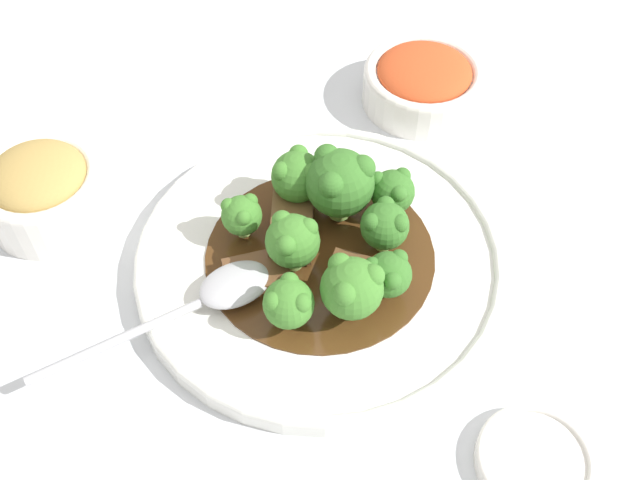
# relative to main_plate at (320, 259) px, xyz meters

# --- Properties ---
(ground_plane) EXTENTS (4.00, 4.00, 0.00)m
(ground_plane) POSITION_rel_main_plate_xyz_m (0.00, 0.00, -0.01)
(ground_plane) COLOR silver
(main_plate) EXTENTS (0.30, 0.30, 0.02)m
(main_plate) POSITION_rel_main_plate_xyz_m (0.00, 0.00, 0.00)
(main_plate) COLOR white
(main_plate) RESTS_ON ground_plane
(beef_strip_0) EXTENTS (0.05, 0.06, 0.01)m
(beef_strip_0) POSITION_rel_main_plate_xyz_m (0.00, -0.04, 0.01)
(beef_strip_0) COLOR brown
(beef_strip_0) RESTS_ON main_plate
(beef_strip_1) EXTENTS (0.06, 0.05, 0.01)m
(beef_strip_1) POSITION_rel_main_plate_xyz_m (-0.05, 0.02, 0.01)
(beef_strip_1) COLOR brown
(beef_strip_1) RESTS_ON main_plate
(beef_strip_2) EXTENTS (0.07, 0.07, 0.01)m
(beef_strip_2) POSITION_rel_main_plate_xyz_m (-0.00, 0.03, 0.02)
(beef_strip_2) COLOR brown
(beef_strip_2) RESTS_ON main_plate
(broccoli_floret_0) EXTENTS (0.04, 0.04, 0.04)m
(broccoli_floret_0) POSITION_rel_main_plate_xyz_m (0.01, -0.06, 0.03)
(broccoli_floret_0) COLOR #8EB756
(broccoli_floret_0) RESTS_ON main_plate
(broccoli_floret_1) EXTENTS (0.04, 0.04, 0.05)m
(broccoli_floret_1) POSITION_rel_main_plate_xyz_m (0.03, 0.05, 0.04)
(broccoli_floret_1) COLOR #7FA84C
(broccoli_floret_1) RESTS_ON main_plate
(broccoli_floret_2) EXTENTS (0.06, 0.06, 0.06)m
(broccoli_floret_2) POSITION_rel_main_plate_xyz_m (0.04, 0.02, 0.05)
(broccoli_floret_2) COLOR #7FA84C
(broccoli_floret_2) RESTS_ON main_plate
(broccoli_floret_3) EXTENTS (0.03, 0.03, 0.04)m
(broccoli_floret_3) POSITION_rel_main_plate_xyz_m (-0.03, 0.06, 0.03)
(broccoli_floret_3) COLOR #8EB756
(broccoli_floret_3) RESTS_ON main_plate
(broccoli_floret_4) EXTENTS (0.04, 0.04, 0.04)m
(broccoli_floret_4) POSITION_rel_main_plate_xyz_m (-0.06, -0.03, 0.03)
(broccoli_floret_4) COLOR #7FA84C
(broccoli_floret_4) RESTS_ON main_plate
(broccoli_floret_5) EXTENTS (0.05, 0.05, 0.05)m
(broccoli_floret_5) POSITION_rel_main_plate_xyz_m (-0.02, -0.06, 0.04)
(broccoli_floret_5) COLOR #8EB756
(broccoli_floret_5) RESTS_ON main_plate
(broccoli_floret_6) EXTENTS (0.04, 0.04, 0.04)m
(broccoli_floret_6) POSITION_rel_main_plate_xyz_m (0.07, -0.01, 0.03)
(broccoli_floret_6) COLOR #7FA84C
(broccoli_floret_6) RESTS_ON main_plate
(broccoli_floret_7) EXTENTS (0.04, 0.04, 0.04)m
(broccoli_floret_7) POSITION_rel_main_plate_xyz_m (0.04, -0.03, 0.04)
(broccoli_floret_7) COLOR #7FA84C
(broccoli_floret_7) RESTS_ON main_plate
(broccoli_floret_8) EXTENTS (0.04, 0.04, 0.05)m
(broccoli_floret_8) POSITION_rel_main_plate_xyz_m (-0.02, 0.01, 0.04)
(broccoli_floret_8) COLOR #7FA84C
(broccoli_floret_8) RESTS_ON main_plate
(serving_spoon) EXTENTS (0.19, 0.08, 0.01)m
(serving_spoon) POSITION_rel_main_plate_xyz_m (-0.09, 0.03, 0.02)
(serving_spoon) COLOR #B7B7BC
(serving_spoon) RESTS_ON main_plate
(side_bowl_kimchi) EXTENTS (0.12, 0.12, 0.05)m
(side_bowl_kimchi) POSITION_rel_main_plate_xyz_m (0.21, 0.07, 0.01)
(side_bowl_kimchi) COLOR white
(side_bowl_kimchi) RESTS_ON ground_plane
(side_bowl_appetizer) EXTENTS (0.10, 0.10, 0.06)m
(side_bowl_appetizer) POSITION_rel_main_plate_xyz_m (-0.12, 0.21, 0.02)
(side_bowl_appetizer) COLOR white
(side_bowl_appetizer) RESTS_ON ground_plane
(sauce_dish) EXTENTS (0.08, 0.08, 0.01)m
(sauce_dish) POSITION_rel_main_plate_xyz_m (-0.02, -0.22, -0.00)
(sauce_dish) COLOR white
(sauce_dish) RESTS_ON ground_plane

